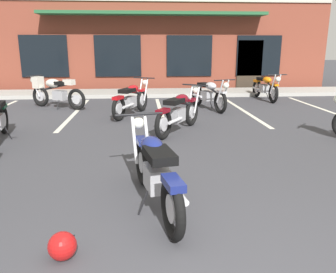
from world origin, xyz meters
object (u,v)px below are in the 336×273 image
Objects in this scene: motorcycle_green_cafe_racer at (131,99)px; motorcycle_foreground_classic at (155,170)px; motorcycle_black_cruiser at (179,111)px; motorcycle_orange_scrambler at (55,91)px; motorcycle_silver_naked at (209,94)px; motorcycle_blue_standard at (265,87)px; helmet_on_pavement at (62,246)px.

motorcycle_foreground_classic is at bearing -85.72° from motorcycle_green_cafe_racer.
motorcycle_foreground_classic is 5.59m from motorcycle_green_cafe_racer.
motorcycle_orange_scrambler is (-3.49, 3.34, 0.07)m from motorcycle_black_cruiser.
motorcycle_silver_naked is 2.43m from motorcycle_green_cafe_racer.
motorcycle_black_cruiser is at bearing 79.32° from motorcycle_foreground_classic.
motorcycle_green_cafe_racer and motorcycle_orange_scrambler have the same top height.
motorcycle_foreground_classic is at bearing -117.65° from motorcycle_blue_standard.
motorcycle_black_cruiser is 2.97m from motorcycle_silver_naked.
motorcycle_green_cafe_racer is at bearing -160.81° from motorcycle_silver_naked.
motorcycle_silver_naked and motorcycle_orange_scrambler have the same top height.
motorcycle_orange_scrambler is at bearing 172.54° from motorcycle_silver_naked.
motorcycle_foreground_classic is 1.02× the size of motorcycle_silver_naked.
motorcycle_blue_standard is (3.53, 4.41, 0.00)m from motorcycle_black_cruiser.
motorcycle_black_cruiser is at bearing -60.13° from motorcycle_green_cafe_racer.
motorcycle_green_cafe_racer is at bearing -151.87° from motorcycle_blue_standard.
motorcycle_blue_standard is 7.11m from motorcycle_orange_scrambler.
motorcycle_silver_naked is at bearing -144.36° from motorcycle_blue_standard.
motorcycle_foreground_classic and motorcycle_orange_scrambler have the same top height.
motorcycle_blue_standard is 1.12× the size of motorcycle_orange_scrambler.
motorcycle_orange_scrambler reaches higher than helmet_on_pavement.
motorcycle_silver_naked is at bearing 73.61° from motorcycle_foreground_classic.
motorcycle_black_cruiser is at bearing 71.43° from helmet_on_pavement.
helmet_on_pavement is (-1.56, -4.65, -0.33)m from motorcycle_black_cruiser.
motorcycle_black_cruiser and motorcycle_green_cafe_racer have the same top height.
motorcycle_foreground_classic is 1.06× the size of motorcycle_green_cafe_racer.
motorcycle_silver_naked and motorcycle_blue_standard have the same top height.
motorcycle_green_cafe_racer is at bearing 86.02° from helmet_on_pavement.
motorcycle_blue_standard is 5.26m from motorcycle_green_cafe_racer.
motorcycle_orange_scrambler is (-4.68, 0.61, 0.07)m from motorcycle_silver_naked.
motorcycle_blue_standard is (2.35, 1.68, 0.00)m from motorcycle_silver_naked.
helmet_on_pavement is (-0.87, -1.00, -0.33)m from motorcycle_foreground_classic.
helmet_on_pavement is at bearing -110.44° from motorcycle_silver_naked.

